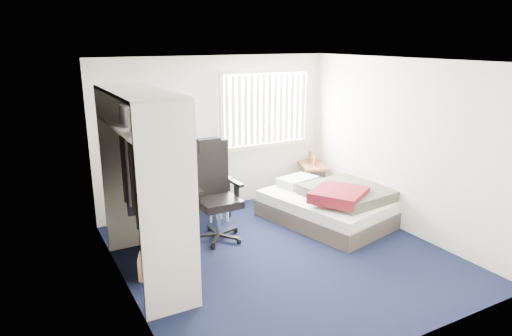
{
  "coord_description": "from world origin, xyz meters",
  "views": [
    {
      "loc": [
        -2.95,
        -4.65,
        2.75
      ],
      "look_at": [
        -0.19,
        0.4,
        1.12
      ],
      "focal_mm": 32.0,
      "sensor_mm": 36.0,
      "label": 1
    }
  ],
  "objects": [
    {
      "name": "room_shell",
      "position": [
        0.0,
        0.0,
        1.51
      ],
      "size": [
        4.2,
        4.2,
        4.2
      ],
      "color": "silver",
      "rests_on": "ground"
    },
    {
      "name": "office_chair",
      "position": [
        -0.55,
        0.94,
        0.54
      ],
      "size": [
        0.68,
        0.68,
        1.42
      ],
      "color": "black",
      "rests_on": "ground"
    },
    {
      "name": "nightstand",
      "position": [
        1.75,
        1.85,
        0.52
      ],
      "size": [
        0.69,
        0.94,
        0.76
      ],
      "color": "brown",
      "rests_on": "ground"
    },
    {
      "name": "footstool",
      "position": [
        -0.28,
        1.42,
        0.18
      ],
      "size": [
        0.35,
        0.31,
        0.24
      ],
      "color": "white",
      "rests_on": "ground"
    },
    {
      "name": "pine_box",
      "position": [
        -1.65,
        0.25,
        0.14
      ],
      "size": [
        0.44,
        0.39,
        0.28
      ],
      "primitive_type": "cube",
      "rotation": [
        0.0,
        0.0,
        -0.35
      ],
      "color": "#AB8055",
      "rests_on": "ground"
    },
    {
      "name": "closet",
      "position": [
        -1.67,
        0.27,
        1.35
      ],
      "size": [
        0.64,
        1.84,
        2.22
      ],
      "color": "beige",
      "rests_on": "ground"
    },
    {
      "name": "desk",
      "position": [
        -0.69,
        1.76,
        0.71
      ],
      "size": [
        1.41,
        0.77,
        1.12
      ],
      "color": "black",
      "rests_on": "ground"
    },
    {
      "name": "bed",
      "position": [
        1.27,
        0.64,
        0.27
      ],
      "size": [
        1.82,
        2.17,
        0.63
      ],
      "color": "#463D33",
      "rests_on": "ground"
    },
    {
      "name": "window_assembly",
      "position": [
        0.9,
        2.04,
        1.6
      ],
      "size": [
        1.72,
        0.09,
        1.32
      ],
      "color": "white",
      "rests_on": "ground"
    },
    {
      "name": "ground",
      "position": [
        0.0,
        0.0,
        0.0
      ],
      "size": [
        4.2,
        4.2,
        0.0
      ],
      "primitive_type": "plane",
      "color": "black",
      "rests_on": "ground"
    }
  ]
}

